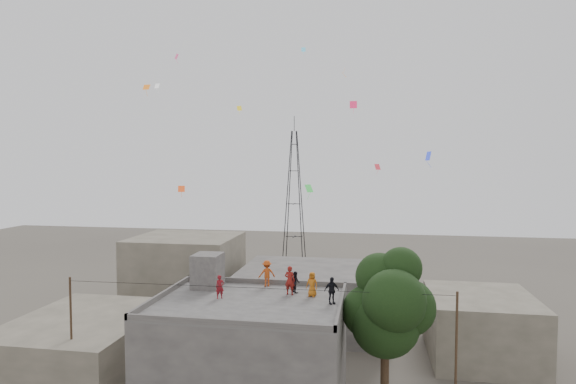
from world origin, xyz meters
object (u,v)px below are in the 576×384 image
at_px(stair_head_box, 208,271).
at_px(person_dark_adult, 332,290).
at_px(transmission_tower, 294,197).
at_px(tree, 389,305).
at_px(person_red_adult, 290,280).

xyz_separation_m(stair_head_box, person_dark_adult, (7.60, -2.20, -0.29)).
xyz_separation_m(stair_head_box, transmission_tower, (-0.80, 37.40, 1.97)).
relative_size(tree, transmission_tower, 0.45).
bearing_deg(person_dark_adult, transmission_tower, 71.82).
bearing_deg(tree, transmission_tower, 106.09).
xyz_separation_m(transmission_tower, person_red_adult, (5.93, -38.21, -2.15)).
bearing_deg(person_red_adult, tree, 176.13).
bearing_deg(stair_head_box, person_dark_adult, -16.15).
distance_m(transmission_tower, person_red_adult, 38.73).
bearing_deg(person_red_adult, stair_head_box, -0.49).
relative_size(stair_head_box, person_red_adult, 1.22).
bearing_deg(tree, person_red_adult, 167.63).
relative_size(tree, person_dark_adult, 6.40).
xyz_separation_m(tree, transmission_tower, (-11.37, 39.40, 2.97)).
height_order(stair_head_box, person_dark_adult, stair_head_box).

